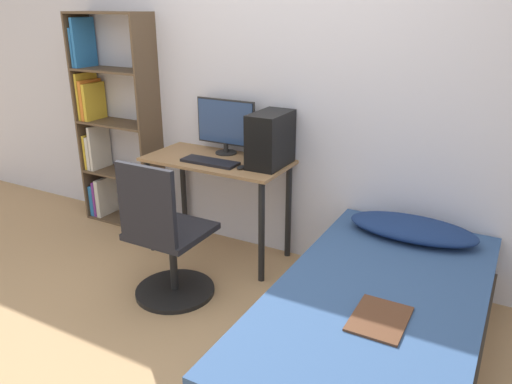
% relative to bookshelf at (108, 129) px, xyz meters
% --- Properties ---
extents(ground_plane, '(14.00, 14.00, 0.00)m').
position_rel_bookshelf_xyz_m(ground_plane, '(1.57, -1.34, -0.82)').
color(ground_plane, tan).
extents(wall_back, '(8.00, 0.05, 2.50)m').
position_rel_bookshelf_xyz_m(wall_back, '(1.57, 0.16, 0.43)').
color(wall_back, silver).
rests_on(wall_back, ground_plane).
extents(desk, '(1.06, 0.52, 0.76)m').
position_rel_bookshelf_xyz_m(desk, '(1.17, -0.12, -0.19)').
color(desk, '#997047').
rests_on(desk, ground_plane).
extents(bookshelf, '(0.71, 0.28, 1.75)m').
position_rel_bookshelf_xyz_m(bookshelf, '(0.00, 0.00, 0.00)').
color(bookshelf, brown).
rests_on(bookshelf, ground_plane).
extents(office_chair, '(0.52, 0.52, 0.95)m').
position_rel_bookshelf_xyz_m(office_chair, '(1.23, -0.81, -0.45)').
color(office_chair, black).
rests_on(office_chair, ground_plane).
extents(bed, '(1.02, 1.96, 0.47)m').
position_rel_bookshelf_xyz_m(bed, '(2.59, -0.84, -0.59)').
color(bed, '#4C3D2D').
rests_on(bed, ground_plane).
extents(pillow, '(0.77, 0.36, 0.11)m').
position_rel_bookshelf_xyz_m(pillow, '(2.59, -0.12, -0.30)').
color(pillow, navy).
rests_on(pillow, bed).
extents(magazine, '(0.24, 0.32, 0.01)m').
position_rel_bookshelf_xyz_m(magazine, '(2.66, -1.07, -0.35)').
color(magazine, '#56331E').
rests_on(magazine, bed).
extents(monitor, '(0.49, 0.16, 0.41)m').
position_rel_bookshelf_xyz_m(monitor, '(1.15, 0.04, 0.16)').
color(monitor, black).
rests_on(monitor, desk).
extents(keyboard, '(0.42, 0.15, 0.02)m').
position_rel_bookshelf_xyz_m(keyboard, '(1.18, -0.23, -0.05)').
color(keyboard, black).
rests_on(keyboard, desk).
extents(pc_tower, '(0.21, 0.37, 0.37)m').
position_rel_bookshelf_xyz_m(pc_tower, '(1.58, -0.07, 0.12)').
color(pc_tower, black).
rests_on(pc_tower, desk).
extents(mouse, '(0.06, 0.09, 0.02)m').
position_rel_bookshelf_xyz_m(mouse, '(1.44, -0.23, -0.05)').
color(mouse, black).
rests_on(mouse, desk).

